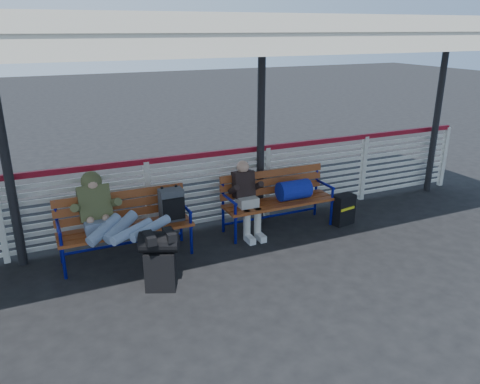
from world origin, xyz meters
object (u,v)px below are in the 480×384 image
bench_right (284,193)px  bench_left (139,215)px  luggage_stack (160,258)px  companion_person (247,198)px  suitcase_side (343,209)px  traveler_man (118,222)px

bench_right → bench_left: bearing=-179.5°
luggage_stack → companion_person: 1.96m
suitcase_side → companion_person: bearing=158.7°
bench_left → suitcase_side: (3.25, -0.30, -0.35)m
bench_right → traveler_man: (-2.65, -0.36, 0.10)m
suitcase_side → bench_left: bearing=164.0°
traveler_man → suitcase_side: 3.62m
bench_left → companion_person: 1.65m
luggage_stack → companion_person: bearing=55.2°
traveler_man → luggage_stack: bearing=-63.3°
luggage_stack → bench_right: 2.54m
bench_left → traveler_man: 0.50m
bench_right → companion_person: companion_person is taller
bench_left → companion_person: (1.65, 0.00, 0.00)m
traveler_man → companion_person: bearing=9.9°
luggage_stack → bench_right: bench_right is taller
bench_left → traveler_man: size_ratio=1.10×
bench_left → bench_right: size_ratio=1.00×
luggage_stack → suitcase_side: luggage_stack is taller
bench_right → traveler_man: traveler_man is taller
bench_left → traveler_man: bearing=-135.2°
luggage_stack → traveler_man: bearing=139.8°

